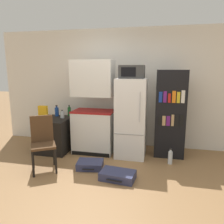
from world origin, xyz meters
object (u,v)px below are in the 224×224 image
(suitcase_small_flat, at_px, (90,165))
(cereal_box, at_px, (43,113))
(bottle_green_tall, at_px, (69,111))
(bottle_blue_soda, at_px, (57,111))
(suitcase_large_flat, at_px, (118,175))
(microwave, at_px, (132,72))
(bottle_clear_short, at_px, (62,115))
(chair, at_px, (43,138))
(refrigerator, at_px, (131,118))
(side_table, at_px, (55,134))
(water_bottle_front, at_px, (170,157))
(kitchen_hutch, at_px, (93,110))
(bookshelf, at_px, (170,114))

(suitcase_small_flat, bearing_deg, cereal_box, 148.41)
(suitcase_small_flat, bearing_deg, bottle_green_tall, 120.17)
(bottle_blue_soda, relative_size, suitcase_large_flat, 0.42)
(microwave, bearing_deg, bottle_clear_short, 179.21)
(bottle_clear_short, distance_m, suitcase_small_flat, 1.37)
(bottle_clear_short, distance_m, chair, 1.00)
(bottle_blue_soda, height_order, bottle_clear_short, bottle_blue_soda)
(refrigerator, xyz_separation_m, bottle_clear_short, (-1.51, 0.02, -0.00))
(side_table, relative_size, bottle_green_tall, 3.16)
(side_table, xyz_separation_m, microwave, (1.65, 0.07, 1.35))
(refrigerator, distance_m, bottle_green_tall, 1.47)
(chair, relative_size, water_bottle_front, 3.12)
(kitchen_hutch, xyz_separation_m, bookshelf, (1.56, 0.10, -0.04))
(kitchen_hutch, bearing_deg, bottle_clear_short, -178.60)
(cereal_box, bearing_deg, suitcase_small_flat, -23.07)
(refrigerator, distance_m, bookshelf, 0.78)
(side_table, distance_m, microwave, 2.13)
(bottle_green_tall, height_order, bottle_clear_short, bottle_green_tall)
(bottle_clear_short, bearing_deg, bottle_green_tall, 75.69)
(cereal_box, bearing_deg, water_bottle_front, 0.07)
(microwave, distance_m, cereal_box, 2.00)
(microwave, relative_size, suitcase_large_flat, 0.81)
(bottle_green_tall, bearing_deg, water_bottle_front, -13.02)
(kitchen_hutch, distance_m, microwave, 1.13)
(bottle_green_tall, distance_m, bottle_blue_soda, 0.28)
(side_table, bearing_deg, kitchen_hutch, 7.52)
(refrigerator, relative_size, bottle_green_tall, 6.54)
(bottle_green_tall, bearing_deg, microwave, -10.20)
(refrigerator, bearing_deg, bookshelf, 10.42)
(bottle_green_tall, xyz_separation_m, bottle_clear_short, (-0.06, -0.24, -0.03))
(kitchen_hutch, distance_m, bottle_blue_soda, 0.92)
(refrigerator, relative_size, suitcase_small_flat, 3.15)
(refrigerator, distance_m, cereal_box, 1.82)
(bottle_blue_soda, xyz_separation_m, bottle_clear_short, (0.21, -0.16, -0.03))
(refrigerator, relative_size, bottle_blue_soda, 6.47)
(bottle_blue_soda, distance_m, bottle_clear_short, 0.26)
(bookshelf, relative_size, water_bottle_front, 5.68)
(suitcase_large_flat, bearing_deg, suitcase_small_flat, 159.22)
(kitchen_hutch, height_order, suitcase_large_flat, kitchen_hutch)
(bottle_clear_short, bearing_deg, chair, -85.48)
(bottle_clear_short, relative_size, chair, 0.18)
(chair, bearing_deg, cereal_box, 85.42)
(suitcase_large_flat, bearing_deg, water_bottle_front, 49.18)
(kitchen_hutch, bearing_deg, bookshelf, 3.79)
(kitchen_hutch, distance_m, bookshelf, 1.57)
(bottle_green_tall, relative_size, cereal_box, 0.80)
(bookshelf, relative_size, bottle_green_tall, 7.22)
(bottle_blue_soda, xyz_separation_m, suitcase_small_flat, (1.08, -0.93, -0.75))
(suitcase_large_flat, xyz_separation_m, suitcase_small_flat, (-0.56, 0.29, -0.00))
(refrigerator, bearing_deg, kitchen_hutch, 177.40)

